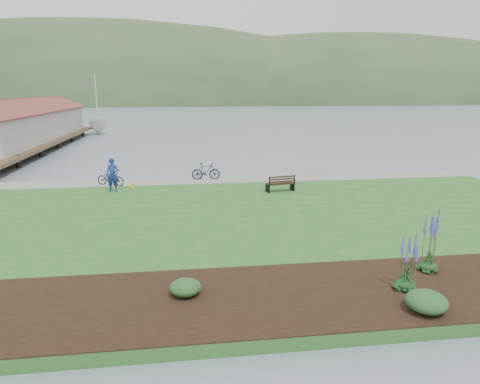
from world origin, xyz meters
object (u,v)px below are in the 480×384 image
object	(u,v)px
park_bench	(281,183)
person	(112,172)
sailboat	(99,134)
bicycle_a	(110,178)

from	to	relation	value
park_bench	person	world-z (taller)	person
park_bench	sailboat	bearing A→B (deg)	102.86
person	bicycle_a	size ratio (longest dim) A/B	1.26
park_bench	sailboat	distance (m)	43.95
park_bench	sailboat	xyz separation A→B (m)	(-17.75, 40.20, -0.91)
park_bench	sailboat	size ratio (longest dim) A/B	0.07
person	bicycle_a	bearing A→B (deg)	110.23
park_bench	bicycle_a	world-z (taller)	park_bench
sailboat	person	bearing A→B (deg)	-98.09
park_bench	sailboat	world-z (taller)	sailboat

